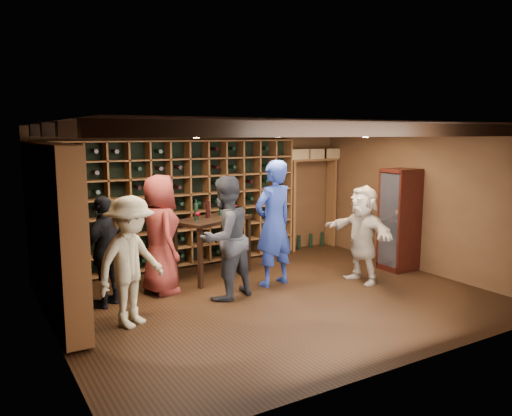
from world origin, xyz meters
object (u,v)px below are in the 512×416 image
display_cabinet (399,222)px  guest_woman_black (107,251)px  guest_red_floral (160,234)px  man_grey_suit (225,238)px  man_blue_shirt (274,223)px  guest_khaki (131,262)px  tasting_table (213,226)px  guest_beige (363,234)px

display_cabinet → guest_woman_black: display_cabinet is taller
guest_red_floral → man_grey_suit: bearing=-134.4°
man_blue_shirt → guest_khaki: man_blue_shirt is taller
man_grey_suit → guest_red_floral: bearing=-63.2°
guest_khaki → tasting_table: size_ratio=1.10×
guest_woman_black → tasting_table: guest_woman_black is taller
guest_woman_black → guest_khaki: (0.07, -0.88, 0.04)m
display_cabinet → tasting_table: display_cabinet is taller
display_cabinet → guest_beige: (-1.06, -0.23, -0.07)m
man_grey_suit → tasting_table: (0.33, 1.09, -0.02)m
display_cabinet → tasting_table: bearing=157.3°
guest_khaki → guest_beige: bearing=-29.9°
man_grey_suit → guest_woman_black: size_ratio=1.15×
guest_beige → tasting_table: 2.45m
guest_khaki → man_blue_shirt: bearing=-16.7°
guest_red_floral → guest_woman_black: bearing=104.5°
guest_red_floral → guest_woman_black: 0.87m
display_cabinet → guest_red_floral: guest_red_floral is taller
guest_red_floral → guest_beige: 3.19m
man_grey_suit → guest_woman_black: bearing=-36.6°
guest_red_floral → tasting_table: size_ratio=1.21×
guest_woman_black → guest_beige: (3.82, -0.94, 0.01)m
guest_red_floral → guest_beige: guest_red_floral is taller
man_grey_suit → tasting_table: size_ratio=1.21×
guest_woman_black → man_grey_suit: bearing=126.9°
guest_red_floral → guest_woman_black: (-0.84, -0.19, -0.12)m
man_blue_shirt → guest_khaki: (-2.43, -0.53, -0.17)m
guest_woman_black → guest_khaki: 0.89m
man_grey_suit → display_cabinet: bearing=159.9°
man_grey_suit → guest_red_floral: 1.02m
man_blue_shirt → guest_khaki: bearing=2.3°
man_blue_shirt → guest_red_floral: bearing=-28.0°
man_blue_shirt → man_grey_suit: (-0.95, -0.19, -0.10)m
man_blue_shirt → guest_red_floral: 1.75m
display_cabinet → man_grey_suit: size_ratio=0.98×
man_blue_shirt → man_grey_suit: man_blue_shirt is taller
guest_woman_black → guest_beige: guest_beige is taller
guest_khaki → guest_woman_black: bearing=65.7°
tasting_table → guest_woman_black: bearing=173.5°
guest_red_floral → tasting_table: (1.04, 0.36, -0.02)m
man_blue_shirt → tasting_table: (-0.62, 0.90, -0.12)m
guest_beige → display_cabinet: bearing=101.1°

